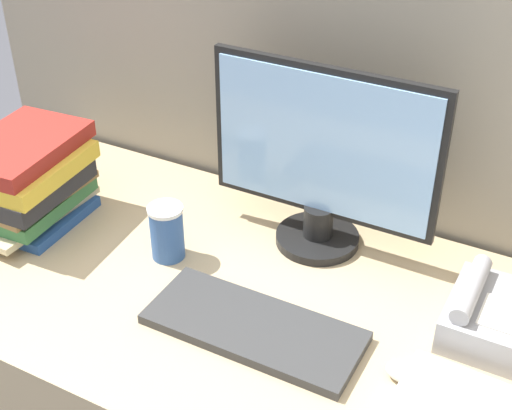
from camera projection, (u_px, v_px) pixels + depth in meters
cubicle_panel_rear at (308, 184)px, 1.74m from camera, size 1.81×0.04×1.55m
desk at (229, 410)px, 1.66m from camera, size 1.41×0.74×0.75m
monitor at (322, 163)px, 1.47m from camera, size 0.50×0.18×0.41m
keyboard at (254, 328)px, 1.34m from camera, size 0.41×0.17×0.02m
mouse at (403, 372)px, 1.23m from camera, size 0.06×0.04×0.03m
coffee_cup at (167, 232)px, 1.50m from camera, size 0.08×0.08×0.12m
book_stack at (26, 180)px, 1.59m from camera, size 0.24×0.31×0.21m
desk_telephone at (488, 315)px, 1.32m from camera, size 0.15×0.20×0.11m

